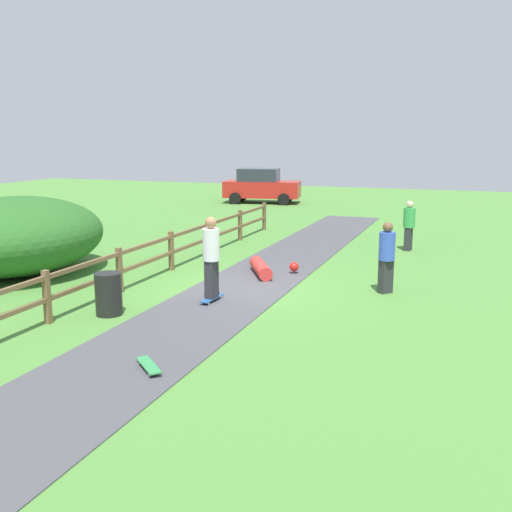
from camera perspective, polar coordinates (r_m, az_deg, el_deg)
ground_plane at (r=14.55m, az=-1.54°, el=-3.23°), size 60.00×60.00×0.00m
asphalt_path at (r=14.54m, az=-1.54°, el=-3.19°), size 2.40×28.00×0.02m
wooden_fence at (r=15.54m, az=-10.48°, el=0.06°), size 0.12×18.12×1.10m
bush_large at (r=17.30m, az=-22.24°, el=1.85°), size 4.35×5.22×2.10m
trash_bin at (r=12.78m, az=-14.06°, el=-3.59°), size 0.56×0.56×0.90m
skater_riding at (r=13.22m, az=-4.36°, el=0.15°), size 0.41×0.81×1.93m
skater_fallen at (r=15.95m, az=0.71°, el=-1.16°), size 1.49×1.58×0.36m
skateboard_loose at (r=9.79m, az=-10.33°, el=-10.35°), size 0.72×0.69×0.08m
bystander_blue at (r=14.34m, az=12.52°, el=0.17°), size 0.53×0.53×1.72m
bystander_green at (r=19.93m, az=14.57°, el=3.07°), size 0.44×0.44×1.64m
parked_car_red at (r=33.20m, az=0.51°, el=6.80°), size 4.42×2.53×1.92m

